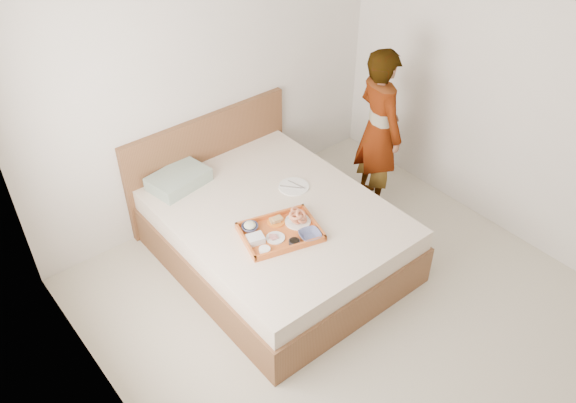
# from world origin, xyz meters

# --- Properties ---
(ground) EXTENTS (3.50, 4.00, 0.01)m
(ground) POSITION_xyz_m (0.00, 0.00, 0.00)
(ground) COLOR beige
(ground) RESTS_ON ground
(wall_back) EXTENTS (3.50, 0.01, 2.60)m
(wall_back) POSITION_xyz_m (0.00, 2.00, 1.30)
(wall_back) COLOR silver
(wall_back) RESTS_ON ground
(wall_left) EXTENTS (0.01, 4.00, 2.60)m
(wall_left) POSITION_xyz_m (-1.75, 0.00, 1.30)
(wall_left) COLOR silver
(wall_left) RESTS_ON ground
(wall_right) EXTENTS (0.01, 4.00, 2.60)m
(wall_right) POSITION_xyz_m (1.75, 0.00, 1.30)
(wall_right) COLOR silver
(wall_right) RESTS_ON ground
(bed) EXTENTS (1.65, 2.00, 0.53)m
(bed) POSITION_xyz_m (-0.09, 1.00, 0.27)
(bed) COLOR brown
(bed) RESTS_ON ground
(headboard) EXTENTS (1.65, 0.06, 0.95)m
(headboard) POSITION_xyz_m (-0.09, 1.97, 0.47)
(headboard) COLOR brown
(headboard) RESTS_ON ground
(pillow) EXTENTS (0.53, 0.40, 0.12)m
(pillow) POSITION_xyz_m (-0.51, 1.78, 0.59)
(pillow) COLOR #9DAD9D
(pillow) RESTS_ON bed
(tray) EXTENTS (0.67, 0.56, 0.05)m
(tray) POSITION_xyz_m (-0.25, 0.74, 0.56)
(tray) COLOR #CE662C
(tray) RESTS_ON bed
(prawn_plate) EXTENTS (0.25, 0.25, 0.01)m
(prawn_plate) POSITION_xyz_m (-0.06, 0.75, 0.55)
(prawn_plate) COLOR white
(prawn_plate) RESTS_ON tray
(navy_bowl_big) EXTENTS (0.20, 0.20, 0.04)m
(navy_bowl_big) POSITION_xyz_m (-0.10, 0.56, 0.57)
(navy_bowl_big) COLOR navy
(navy_bowl_big) RESTS_ON tray
(sauce_dish) EXTENTS (0.10, 0.10, 0.03)m
(sauce_dish) POSITION_xyz_m (-0.24, 0.58, 0.56)
(sauce_dish) COLOR black
(sauce_dish) RESTS_ON tray
(meat_plate) EXTENTS (0.18, 0.18, 0.01)m
(meat_plate) POSITION_xyz_m (-0.31, 0.71, 0.55)
(meat_plate) COLOR white
(meat_plate) RESTS_ON tray
(bread_plate) EXTENTS (0.17, 0.17, 0.01)m
(bread_plate) POSITION_xyz_m (-0.19, 0.86, 0.55)
(bread_plate) COLOR orange
(bread_plate) RESTS_ON tray
(salad_bowl) EXTENTS (0.16, 0.16, 0.04)m
(salad_bowl) POSITION_xyz_m (-0.40, 0.92, 0.57)
(salad_bowl) COLOR navy
(salad_bowl) RESTS_ON tray
(plastic_tub) EXTENTS (0.14, 0.13, 0.05)m
(plastic_tub) POSITION_xyz_m (-0.45, 0.78, 0.57)
(plastic_tub) COLOR silver
(plastic_tub) RESTS_ON tray
(cheese_round) EXTENTS (0.10, 0.10, 0.03)m
(cheese_round) POSITION_xyz_m (-0.46, 0.65, 0.56)
(cheese_round) COLOR white
(cheese_round) RESTS_ON tray
(dinner_plate) EXTENTS (0.34, 0.34, 0.01)m
(dinner_plate) POSITION_xyz_m (0.22, 1.14, 0.54)
(dinner_plate) COLOR white
(dinner_plate) RESTS_ON bed
(person) EXTENTS (0.48, 0.63, 1.54)m
(person) POSITION_xyz_m (1.14, 1.07, 0.77)
(person) COLOR beige
(person) RESTS_ON ground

